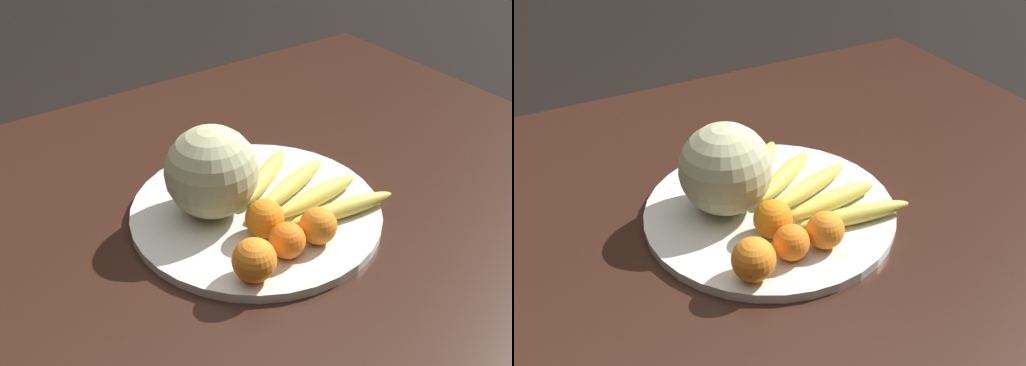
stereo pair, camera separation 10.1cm
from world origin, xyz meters
TOP-DOWN VIEW (x-y plane):
  - kitchen_table at (0.00, 0.00)m, footprint 1.57×1.13m
  - fruit_bowl at (0.03, -0.03)m, footprint 0.44×0.44m
  - melon at (-0.04, -0.00)m, footprint 0.16×0.16m
  - banana_bunch at (0.10, -0.03)m, footprint 0.25×0.32m
  - orange_front_left at (-0.08, -0.18)m, footprint 0.07×0.07m
  - orange_front_right at (-0.01, -0.10)m, footprint 0.06×0.06m
  - orange_mid_center at (0.05, -0.17)m, footprint 0.06×0.06m
  - orange_back_left at (-0.01, -0.17)m, footprint 0.06×0.06m

SIDE VIEW (x-z plane):
  - kitchen_table at x=0.00m, z-range 0.29..1.03m
  - fruit_bowl at x=0.03m, z-range 0.74..0.76m
  - banana_bunch at x=0.10m, z-range 0.76..0.79m
  - orange_back_left at x=-0.01m, z-range 0.76..0.81m
  - orange_mid_center at x=0.05m, z-range 0.76..0.82m
  - orange_front_right at x=-0.01m, z-range 0.76..0.82m
  - orange_front_left at x=-0.08m, z-range 0.76..0.82m
  - melon at x=-0.04m, z-range 0.76..0.91m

